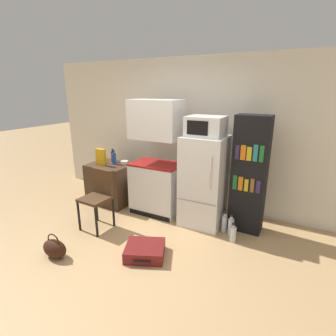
{
  "coord_description": "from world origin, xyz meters",
  "views": [
    {
      "loc": [
        1.83,
        -2.33,
        2.08
      ],
      "look_at": [
        0.14,
        0.85,
        0.99
      ],
      "focal_mm": 28.0,
      "sensor_mm": 36.0,
      "label": 1
    }
  ],
  "objects": [
    {
      "name": "bookshelf",
      "position": [
        1.18,
        1.44,
        0.87
      ],
      "size": [
        0.49,
        0.33,
        1.75
      ],
      "color": "black",
      "rests_on": "ground_plane"
    },
    {
      "name": "side_table",
      "position": [
        -1.3,
        1.28,
        0.38
      ],
      "size": [
        0.78,
        0.63,
        0.75
      ],
      "color": "#422D1E",
      "rests_on": "ground_plane"
    },
    {
      "name": "water_bottle_middle",
      "position": [
        1.11,
        0.99,
        0.12
      ],
      "size": [
        0.09,
        0.09,
        0.28
      ],
      "color": "silver",
      "rests_on": "ground_plane"
    },
    {
      "name": "water_bottle_front",
      "position": [
        0.93,
        1.19,
        0.14
      ],
      "size": [
        0.08,
        0.08,
        0.33
      ],
      "color": "silver",
      "rests_on": "ground_plane"
    },
    {
      "name": "ground_plane",
      "position": [
        0.0,
        0.0,
        0.0
      ],
      "size": [
        24.0,
        24.0,
        0.0
      ],
      "primitive_type": "plane",
      "color": "tan"
    },
    {
      "name": "bottle_blue_soda",
      "position": [
        -1.23,
        1.32,
        0.86
      ],
      "size": [
        0.07,
        0.07,
        0.26
      ],
      "color": "#1E47A3",
      "rests_on": "side_table"
    },
    {
      "name": "kitchen_hutch",
      "position": [
        -0.33,
        1.33,
        0.88
      ],
      "size": [
        0.84,
        0.56,
        1.93
      ],
      "color": "white",
      "rests_on": "ground_plane"
    },
    {
      "name": "cereal_box",
      "position": [
        -1.4,
        1.16,
        0.9
      ],
      "size": [
        0.19,
        0.07,
        0.3
      ],
      "color": "gold",
      "rests_on": "side_table"
    },
    {
      "name": "water_bottle_back",
      "position": [
        1.04,
        1.14,
        0.14
      ],
      "size": [
        0.09,
        0.09,
        0.33
      ],
      "color": "silver",
      "rests_on": "ground_plane"
    },
    {
      "name": "refrigerator",
      "position": [
        0.53,
        1.3,
        0.71
      ],
      "size": [
        0.64,
        0.62,
        1.42
      ],
      "color": "white",
      "rests_on": "ground_plane"
    },
    {
      "name": "bowl",
      "position": [
        -1.11,
        1.46,
        0.77
      ],
      "size": [
        0.15,
        0.15,
        0.04
      ],
      "color": "silver",
      "rests_on": "side_table"
    },
    {
      "name": "suitcase_large_flat",
      "position": [
        0.19,
        0.12,
        0.08
      ],
      "size": [
        0.63,
        0.59,
        0.15
      ],
      "rotation": [
        0.0,
        0.0,
        0.41
      ],
      "color": "maroon",
      "rests_on": "ground_plane"
    },
    {
      "name": "wall_back",
      "position": [
        0.2,
        2.0,
        1.31
      ],
      "size": [
        6.4,
        0.1,
        2.61
      ],
      "color": "silver",
      "rests_on": "ground_plane"
    },
    {
      "name": "chair",
      "position": [
        -0.85,
        0.46,
        0.56
      ],
      "size": [
        0.42,
        0.42,
        0.91
      ],
      "rotation": [
        0.0,
        0.0,
        -0.04
      ],
      "color": "black",
      "rests_on": "ground_plane"
    },
    {
      "name": "bottle_wine_dark",
      "position": [
        -1.36,
        1.44,
        0.86
      ],
      "size": [
        0.06,
        0.06,
        0.25
      ],
      "color": "black",
      "rests_on": "side_table"
    },
    {
      "name": "microwave",
      "position": [
        0.53,
        1.3,
        1.56
      ],
      "size": [
        0.54,
        0.45,
        0.29
      ],
      "color": "silver",
      "rests_on": "refrigerator"
    },
    {
      "name": "handbag",
      "position": [
        -0.82,
        -0.44,
        0.12
      ],
      "size": [
        0.36,
        0.2,
        0.33
      ],
      "color": "#33190F",
      "rests_on": "ground_plane"
    },
    {
      "name": "bottle_ketchup_red",
      "position": [
        -1.54,
        1.31,
        0.84
      ],
      "size": [
        0.07,
        0.07,
        0.21
      ],
      "color": "#AD1914",
      "rests_on": "side_table"
    }
  ]
}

